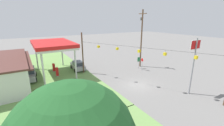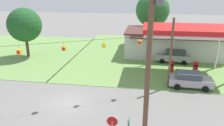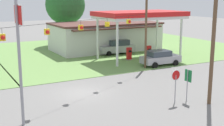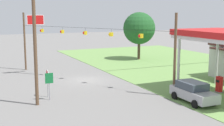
% 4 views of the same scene
% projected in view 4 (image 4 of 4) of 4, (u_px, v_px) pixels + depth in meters
% --- Properties ---
extents(ground_plane, '(160.00, 160.00, 0.00)m').
position_uv_depth(ground_plane, '(86.00, 80.00, 35.01)').
color(ground_plane, slate).
extents(grass_verge_opposite_corner, '(24.00, 24.00, 0.04)m').
position_uv_depth(grass_verge_opposite_corner, '(139.00, 55.00, 55.95)').
color(grass_verge_opposite_corner, '#6B934C').
rests_on(grass_verge_opposite_corner, ground).
extents(fuel_pump_near, '(0.71, 0.56, 1.57)m').
position_uv_depth(fuel_pump_near, '(219.00, 85.00, 29.54)').
color(fuel_pump_near, gray).
rests_on(fuel_pump_near, ground).
extents(car_at_pumps_front, '(4.61, 2.22, 1.74)m').
position_uv_depth(car_at_pumps_front, '(193.00, 92.00, 26.40)').
color(car_at_pumps_front, '#9E9EA3').
rests_on(car_at_pumps_front, ground).
extents(stop_sign_roadside, '(0.80, 0.08, 2.50)m').
position_uv_depth(stop_sign_roadside, '(47.00, 77.00, 27.89)').
color(stop_sign_roadside, '#99999E').
rests_on(stop_sign_roadside, ground).
extents(stop_sign_overhead, '(0.22, 2.03, 7.56)m').
position_uv_depth(stop_sign_overhead, '(36.00, 31.00, 37.46)').
color(stop_sign_overhead, gray).
rests_on(stop_sign_overhead, ground).
extents(route_sign, '(0.10, 0.70, 2.40)m').
position_uv_depth(route_sign, '(49.00, 81.00, 26.90)').
color(route_sign, gray).
rests_on(route_sign, ground).
extents(utility_pole_main, '(2.20, 0.44, 11.63)m').
position_uv_depth(utility_pole_main, '(34.00, 27.00, 24.69)').
color(utility_pole_main, brown).
rests_on(utility_pole_main, ground).
extents(signal_span_gantry, '(19.50, 10.24, 7.54)m').
position_uv_depth(signal_span_gantry, '(85.00, 43.00, 34.33)').
color(signal_span_gantry, brown).
rests_on(signal_span_gantry, ground).
extents(tree_west_verge, '(5.12, 5.12, 7.61)m').
position_uv_depth(tree_west_verge, '(139.00, 28.00, 49.76)').
color(tree_west_verge, '#4C3828').
rests_on(tree_west_verge, ground).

